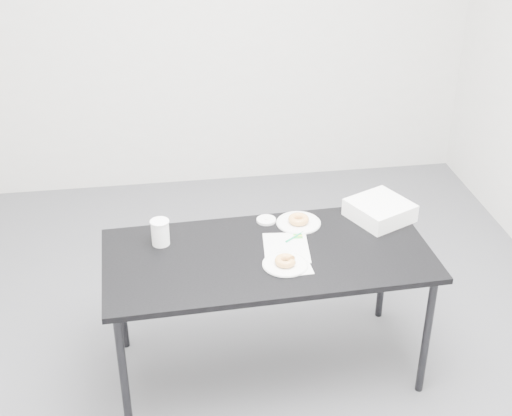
{
  "coord_description": "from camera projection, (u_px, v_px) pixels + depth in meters",
  "views": [
    {
      "loc": [
        -0.33,
        -2.99,
        2.56
      ],
      "look_at": [
        0.12,
        0.02,
        0.84
      ],
      "focal_mm": 50.0,
      "sensor_mm": 36.0,
      "label": 1
    }
  ],
  "objects": [
    {
      "name": "plate_near",
      "position": [
        285.0,
        264.0,
        3.29
      ],
      "size": [
        0.21,
        0.21,
        0.01
      ],
      "primitive_type": "cylinder",
      "color": "white",
      "rests_on": "napkin"
    },
    {
      "name": "cup_lid",
      "position": [
        266.0,
        220.0,
        3.64
      ],
      "size": [
        0.1,
        0.1,
        0.01
      ],
      "primitive_type": "cylinder",
      "color": "white",
      "rests_on": "table"
    },
    {
      "name": "donut_far",
      "position": [
        299.0,
        219.0,
        3.61
      ],
      "size": [
        0.13,
        0.13,
        0.04
      ],
      "primitive_type": "torus",
      "rotation": [
        0.0,
        0.0,
        0.25
      ],
      "color": "#C1843D",
      "rests_on": "plate_far"
    },
    {
      "name": "bakery_box",
      "position": [
        380.0,
        210.0,
        3.65
      ],
      "size": [
        0.37,
        0.37,
        0.09
      ],
      "primitive_type": "cube",
      "rotation": [
        0.0,
        0.0,
        0.44
      ],
      "color": "white",
      "rests_on": "table"
    },
    {
      "name": "table",
      "position": [
        268.0,
        262.0,
        3.41
      ],
      "size": [
        1.58,
        0.79,
        0.71
      ],
      "rotation": [
        0.0,
        0.0,
        0.04
      ],
      "color": "black",
      "rests_on": "floor"
    },
    {
      "name": "donut_near",
      "position": [
        285.0,
        261.0,
        3.28
      ],
      "size": [
        0.11,
        0.11,
        0.03
      ],
      "primitive_type": "torus",
      "rotation": [
        0.0,
        0.0,
        -0.1
      ],
      "color": "#C1843D",
      "rests_on": "plate_near"
    },
    {
      "name": "logo_patch",
      "position": [
        298.0,
        236.0,
        3.51
      ],
      "size": [
        0.05,
        0.05,
        0.0
      ],
      "primitive_type": "cube",
      "rotation": [
        0.0,
        0.0,
        -0.1
      ],
      "color": "green",
      "rests_on": "scorecard"
    },
    {
      "name": "coffee_cup",
      "position": [
        160.0,
        232.0,
        3.42
      ],
      "size": [
        0.09,
        0.09,
        0.13
      ],
      "primitive_type": "cylinder",
      "color": "white",
      "rests_on": "table"
    },
    {
      "name": "plate_far",
      "position": [
        298.0,
        223.0,
        3.62
      ],
      "size": [
        0.23,
        0.23,
        0.01
      ],
      "primitive_type": "cylinder",
      "color": "white",
      "rests_on": "table"
    },
    {
      "name": "scorecard",
      "position": [
        286.0,
        248.0,
        3.42
      ],
      "size": [
        0.24,
        0.29,
        0.0
      ],
      "primitive_type": "cube",
      "rotation": [
        0.0,
        0.0,
        -0.1
      ],
      "color": "white",
      "rests_on": "table"
    },
    {
      "name": "wall_back",
      "position": [
        196.0,
        7.0,
        4.93
      ],
      "size": [
        4.0,
        0.02,
        2.7
      ],
      "primitive_type": "cube",
      "color": "silver",
      "rests_on": "floor"
    },
    {
      "name": "floor",
      "position": [
        235.0,
        346.0,
        3.88
      ],
      "size": [
        4.0,
        4.0,
        0.0
      ],
      "primitive_type": "plane",
      "color": "#45464A",
      "rests_on": "ground"
    },
    {
      "name": "pen",
      "position": [
        295.0,
        237.0,
        3.5
      ],
      "size": [
        0.11,
        0.08,
        0.01
      ],
      "primitive_type": "cylinder",
      "rotation": [
        0.0,
        1.57,
        0.65
      ],
      "color": "#0D965A",
      "rests_on": "scorecard"
    },
    {
      "name": "napkin",
      "position": [
        295.0,
        266.0,
        3.28
      ],
      "size": [
        0.15,
        0.15,
        0.0
      ],
      "primitive_type": "cube",
      "rotation": [
        0.0,
        0.0,
        0.04
      ],
      "color": "white",
      "rests_on": "table"
    }
  ]
}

